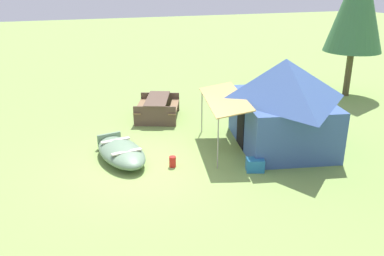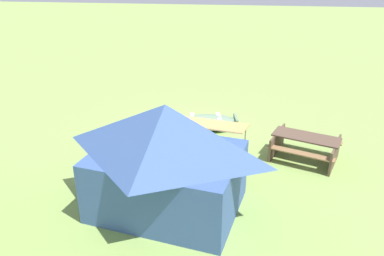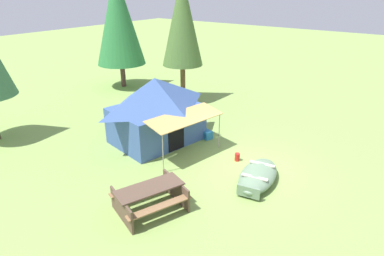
# 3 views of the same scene
# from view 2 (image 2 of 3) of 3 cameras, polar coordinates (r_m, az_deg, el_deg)

# --- Properties ---
(ground_plane) EXTENTS (80.00, 80.00, 0.00)m
(ground_plane) POSITION_cam_2_polar(r_m,az_deg,el_deg) (13.12, -0.72, -1.13)
(ground_plane) COLOR #81A04E
(beached_rowboat) EXTENTS (2.47, 1.51, 0.47)m
(beached_rowboat) POSITION_cam_2_polar(r_m,az_deg,el_deg) (13.57, 2.08, 0.87)
(beached_rowboat) COLOR slate
(beached_rowboat) RESTS_ON ground_plane
(canvas_cabin_tent) EXTENTS (4.00, 4.17, 2.64)m
(canvas_cabin_tent) POSITION_cam_2_polar(r_m,az_deg,el_deg) (8.87, -3.73, -4.22)
(canvas_cabin_tent) COLOR #3A5896
(canvas_cabin_tent) RESTS_ON ground_plane
(picnic_table) EXTENTS (2.30, 2.03, 0.75)m
(picnic_table) POSITION_cam_2_polar(r_m,az_deg,el_deg) (11.90, 16.40, -2.35)
(picnic_table) COLOR brown
(picnic_table) RESTS_ON ground_plane
(cooler_box) EXTENTS (0.45, 0.54, 0.34)m
(cooler_box) POSITION_cam_2_polar(r_m,az_deg,el_deg) (11.06, -9.08, -5.51)
(cooler_box) COLOR teal
(cooler_box) RESTS_ON ground_plane
(fuel_can) EXTENTS (0.24, 0.24, 0.29)m
(fuel_can) POSITION_cam_2_polar(r_m,az_deg,el_deg) (12.59, -2.44, -1.53)
(fuel_can) COLOR red
(fuel_can) RESTS_ON ground_plane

